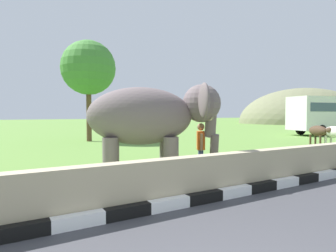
{
  "coord_description": "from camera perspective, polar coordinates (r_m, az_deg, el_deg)",
  "views": [
    {
      "loc": [
        -1.96,
        -1.3,
        1.95
      ],
      "look_at": [
        2.29,
        5.87,
        1.6
      ],
      "focal_mm": 30.95,
      "sensor_mm": 36.0,
      "label": 1
    }
  ],
  "objects": [
    {
      "name": "person_handler",
      "position": [
        9.28,
        6.47,
        -3.95
      ],
      "size": [
        0.44,
        0.62,
        1.66
      ],
      "color": "navy",
      "rests_on": "ground_plane"
    },
    {
      "name": "bus_white",
      "position": [
        31.48,
        30.23,
        2.31
      ],
      "size": [
        10.0,
        4.27,
        3.5
      ],
      "color": "silver",
      "rests_on": "ground_plane"
    },
    {
      "name": "cow_near",
      "position": [
        19.6,
        30.01,
        -1.08
      ],
      "size": [
        1.08,
        1.91,
        1.23
      ],
      "color": "beige",
      "rests_on": "ground_plane"
    },
    {
      "name": "cow_mid",
      "position": [
        20.24,
        27.52,
        -0.93
      ],
      "size": [
        1.08,
        1.91,
        1.23
      ],
      "color": "#473323",
      "rests_on": "ground_plane"
    },
    {
      "name": "striped_curb",
      "position": [
        5.53,
        -12.49,
        -16.97
      ],
      "size": [
        16.2,
        0.2,
        0.24
      ],
      "color": "white",
      "rests_on": "ground_plane"
    },
    {
      "name": "elephant",
      "position": [
        8.62,
        -3.06,
        1.72
      ],
      "size": [
        4.05,
        3.17,
        2.85
      ],
      "color": "#6B5C5E",
      "rests_on": "ground_plane"
    },
    {
      "name": "hill_east",
      "position": [
        68.84,
        25.2,
        0.54
      ],
      "size": [
        30.13,
        24.1,
        14.92
      ],
      "color": "#717452",
      "rests_on": "ground_plane"
    },
    {
      "name": "barrier_parapet",
      "position": [
        6.75,
        6.26,
        -10.02
      ],
      "size": [
        28.0,
        0.36,
        1.0
      ],
      "primitive_type": "cube",
      "color": "tan",
      "rests_on": "ground_plane"
    },
    {
      "name": "tree_distant",
      "position": [
        21.59,
        -15.4,
        10.93
      ],
      "size": [
        3.82,
        3.82,
        7.13
      ],
      "color": "brown",
      "rests_on": "ground_plane"
    }
  ]
}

